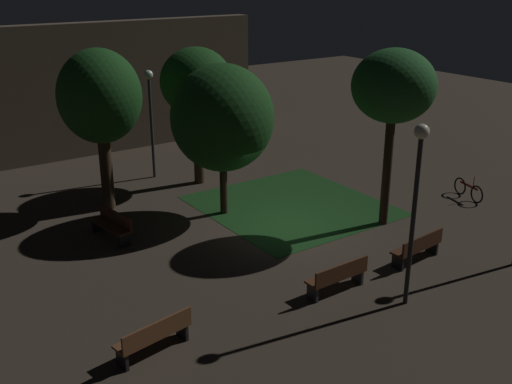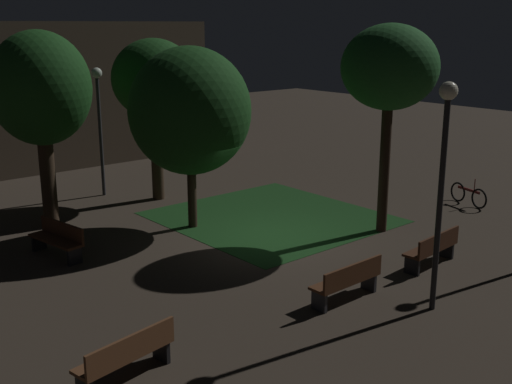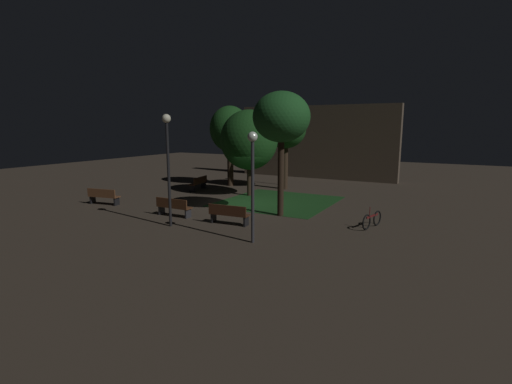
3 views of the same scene
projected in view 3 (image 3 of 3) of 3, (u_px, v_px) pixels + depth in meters
ground_plane at (247, 203)px, 20.63m from camera, size 60.00×60.00×0.00m
grass_lawn at (278, 201)px, 21.17m from camera, size 5.98×6.26×0.01m
bench_back_row at (173, 206)px, 17.59m from camera, size 1.81×0.50×0.88m
bench_front_left at (229, 214)px, 16.13m from camera, size 1.83×0.62×0.88m
bench_corner at (199, 183)px, 24.98m from camera, size 0.77×1.85×0.88m
bench_lawn_edge at (103, 196)px, 20.25m from camera, size 1.85×0.77×0.88m
tree_tall_center at (230, 130)px, 26.16m from camera, size 2.83×2.83×5.62m
tree_back_right at (281, 118)px, 17.05m from camera, size 2.64×2.64×5.79m
tree_lawn_side at (249, 140)px, 22.40m from camera, size 3.45×3.45×5.19m
tree_left_canopy at (285, 130)px, 24.73m from camera, size 2.74×2.74×5.33m
lamp_post_plaza_east at (253, 167)px, 13.22m from camera, size 0.36×0.36×4.03m
lamp_post_plaza_west at (168, 152)px, 15.41m from camera, size 0.36×0.36×4.70m
lamp_post_near_wall at (279, 144)px, 26.88m from camera, size 0.36×0.36×4.36m
bicycle at (372, 220)px, 15.64m from camera, size 0.47×1.58×0.93m
building_wall_backdrop at (316, 142)px, 30.50m from camera, size 13.09×0.80×5.86m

